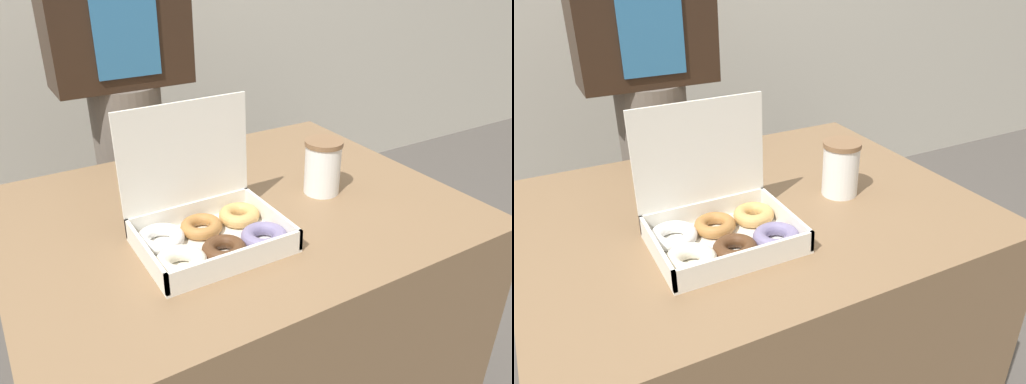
# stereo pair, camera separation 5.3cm
# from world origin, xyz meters

# --- Properties ---
(table) EXTENTS (1.10, 0.86, 0.73)m
(table) POSITION_xyz_m (0.00, 0.00, 0.36)
(table) COLOR brown
(table) RESTS_ON ground_plane
(donut_box) EXTENTS (0.33, 0.25, 0.29)m
(donut_box) POSITION_xyz_m (-0.13, -0.12, 0.77)
(donut_box) COLOR white
(donut_box) RESTS_ON table
(coffee_cup) EXTENTS (0.10, 0.10, 0.14)m
(coffee_cup) POSITION_xyz_m (0.23, -0.05, 0.80)
(coffee_cup) COLOR white
(coffee_cup) RESTS_ON table
(person_customer) EXTENTS (0.43, 0.24, 1.69)m
(person_customer) POSITION_xyz_m (-0.06, 0.64, 0.91)
(person_customer) COLOR #665B51
(person_customer) RESTS_ON ground_plane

